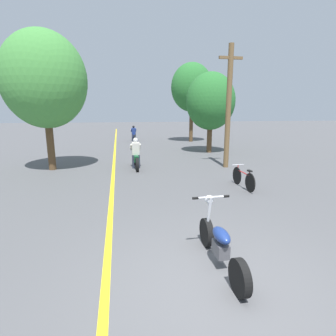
{
  "coord_description": "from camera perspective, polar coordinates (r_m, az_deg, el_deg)",
  "views": [
    {
      "loc": [
        -1.41,
        -3.46,
        2.65
      ],
      "look_at": [
        0.07,
        4.4,
        0.9
      ],
      "focal_mm": 28.0,
      "sensor_mm": 36.0,
      "label": 1
    }
  ],
  "objects": [
    {
      "name": "bicycle_parked",
      "position": [
        9.5,
        16.07,
        -2.16
      ],
      "size": [
        0.44,
        1.64,
        0.75
      ],
      "color": "black",
      "rests_on": "ground"
    },
    {
      "name": "roadside_tree_right_far",
      "position": [
        23.24,
        5.2,
        17.02
      ],
      "size": [
        3.52,
        3.17,
        6.6
      ],
      "color": "#513A23",
      "rests_on": "ground"
    },
    {
      "name": "lane_stripe_center",
      "position": [
        16.08,
        -11.57,
        2.63
      ],
      "size": [
        0.14,
        48.0,
        0.01
      ],
      "primitive_type": "cube",
      "color": "yellow",
      "rests_on": "ground"
    },
    {
      "name": "utility_pole",
      "position": [
        12.65,
        13.04,
        12.99
      ],
      "size": [
        1.1,
        0.24,
        5.54
      ],
      "color": "brown",
      "rests_on": "ground"
    },
    {
      "name": "ground_plane",
      "position": [
        4.58,
        10.19,
        -23.26
      ],
      "size": [
        120.0,
        120.0,
        0.0
      ],
      "primitive_type": "plane",
      "color": "#515154"
    },
    {
      "name": "roadside_tree_right_near",
      "position": [
        17.13,
        9.26,
        14.09
      ],
      "size": [
        3.09,
        2.78,
        5.01
      ],
      "color": "#513A23",
      "rests_on": "ground"
    },
    {
      "name": "motorcycle_foreground",
      "position": [
        4.8,
        11.21,
        -15.91
      ],
      "size": [
        0.71,
        2.04,
        1.1
      ],
      "color": "black",
      "rests_on": "ground"
    },
    {
      "name": "roadside_tree_left",
      "position": [
        12.99,
        -25.33,
        16.87
      ],
      "size": [
        3.58,
        3.22,
        6.0
      ],
      "color": "#513A23",
      "rests_on": "ground"
    },
    {
      "name": "motorcycle_rider_far",
      "position": [
        23.84,
        -7.46,
        7.11
      ],
      "size": [
        0.5,
        2.03,
        1.36
      ],
      "color": "black",
      "rests_on": "ground"
    },
    {
      "name": "motorcycle_rider_lead",
      "position": [
        12.39,
        -7.0,
        2.43
      ],
      "size": [
        0.5,
        2.09,
        1.43
      ],
      "color": "black",
      "rests_on": "ground"
    }
  ]
}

